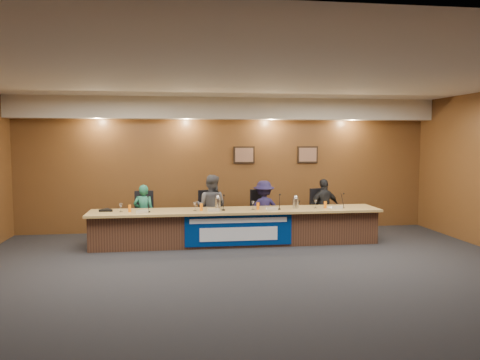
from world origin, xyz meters
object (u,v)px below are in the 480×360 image
object	(u,v)px
panelist_a	(144,213)
carafe_mid	(218,204)
panelist_b	(211,207)
office_chair_a	(144,218)
office_chair_b	(211,217)
banner	(239,230)
carafe_right	(296,203)
dais_body	(236,228)
office_chair_c	(263,216)
office_chair_d	(323,214)
panelist_c	(264,209)
panelist_d	(324,207)
speakerphone	(106,210)

from	to	relation	value
panelist_a	carafe_mid	xyz separation A→B (m)	(1.57, -0.62, 0.25)
panelist_b	office_chair_a	distance (m)	1.51
office_chair_b	carafe_mid	xyz separation A→B (m)	(0.09, -0.72, 0.40)
banner	carafe_right	xyz separation A→B (m)	(1.28, 0.36, 0.48)
banner	office_chair_a	bearing A→B (deg)	150.64
dais_body	office_chair_a	size ratio (longest dim) A/B	12.50
office_chair_b	office_chair_c	size ratio (longest dim) A/B	1.00
office_chair_d	carafe_mid	size ratio (longest dim) A/B	1.90
panelist_c	office_chair_a	distance (m)	2.68
banner	office_chair_c	size ratio (longest dim) A/B	4.58
panelist_d	office_chair_b	distance (m)	2.62
panelist_a	office_chair_c	xyz separation A→B (m)	(2.68, 0.10, -0.14)
banner	panelist_d	distance (m)	2.37
panelist_a	banner	bearing A→B (deg)	160.60
carafe_mid	speakerphone	world-z (taller)	carafe_mid
panelist_a	panelist_b	xyz separation A→B (m)	(1.48, 0.00, 0.10)
dais_body	carafe_right	xyz separation A→B (m)	(1.28, -0.05, 0.51)
speakerphone	dais_body	bearing A→B (deg)	-1.27
panelist_d	speakerphone	distance (m)	4.84
panelist_c	office_chair_b	size ratio (longest dim) A/B	2.70
panelist_a	carafe_right	xyz separation A→B (m)	(3.25, -0.64, 0.24)
panelist_a	office_chair_c	distance (m)	2.68
office_chair_a	office_chair_b	distance (m)	1.48
panelist_b	speakerphone	world-z (taller)	panelist_b
panelist_c	office_chair_a	bearing A→B (deg)	-4.07
office_chair_a	panelist_b	bearing A→B (deg)	-6.75
office_chair_b	office_chair_a	bearing A→B (deg)	159.59
panelist_d	carafe_mid	xyz separation A→B (m)	(-2.52, -0.62, 0.21)
panelist_d	carafe_right	distance (m)	1.08
panelist_b	office_chair_d	distance (m)	2.62
dais_body	speakerphone	xyz separation A→B (m)	(-2.69, 0.06, 0.43)
panelist_d	speakerphone	size ratio (longest dim) A/B	4.13
panelist_b	office_chair_a	xyz separation A→B (m)	(-1.48, 0.10, -0.24)
panelist_a	panelist_b	distance (m)	1.49
office_chair_a	carafe_right	size ratio (longest dim) A/B	2.20
panelist_d	office_chair_c	size ratio (longest dim) A/B	2.76
panelist_c	office_chair_b	xyz separation A→B (m)	(-1.19, 0.10, -0.17)
dais_body	panelist_a	bearing A→B (deg)	163.27
dais_body	panelist_a	distance (m)	2.07
panelist_b	carafe_mid	world-z (taller)	panelist_b
office_chair_a	carafe_mid	bearing A→B (deg)	-27.48
office_chair_d	carafe_right	distance (m)	1.19
panelist_c	carafe_right	size ratio (longest dim) A/B	5.95
panelist_c	carafe_right	xyz separation A→B (m)	(0.57, -0.64, 0.21)
carafe_right	panelist_c	bearing A→B (deg)	131.54
panelist_d	carafe_mid	size ratio (longest dim) A/B	5.25
panelist_c	panelist_d	xyz separation A→B (m)	(1.42, 0.00, 0.01)
office_chair_b	carafe_mid	bearing A→B (deg)	-103.22
panelist_b	office_chair_a	size ratio (longest dim) A/B	3.01
office_chair_b	carafe_right	distance (m)	1.95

